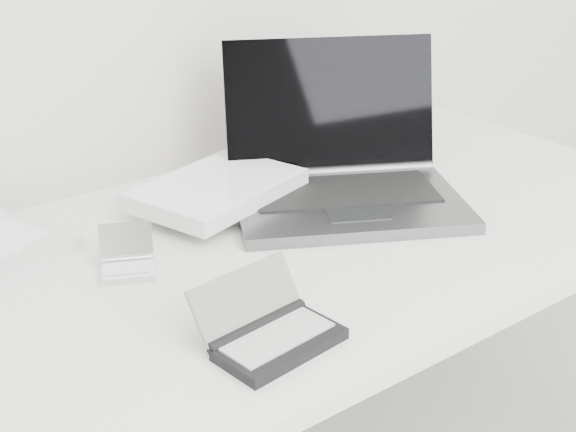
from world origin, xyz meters
TOP-DOWN VIEW (x-y plane):
  - desk at (0.00, 1.55)m, footprint 1.60×0.80m
  - laptop_large at (0.12, 1.66)m, footprint 0.66×0.53m
  - pda_silver at (-0.28, 1.60)m, footprint 0.11×0.12m
  - palmtop_charcoal at (-0.23, 1.29)m, footprint 0.19×0.16m

SIDE VIEW (x-z plane):
  - desk at x=0.00m, z-range 0.32..1.05m
  - pda_silver at x=-0.28m, z-range 0.71..0.78m
  - palmtop_charcoal at x=-0.23m, z-range 0.70..0.79m
  - laptop_large at x=0.12m, z-range 0.63..0.92m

